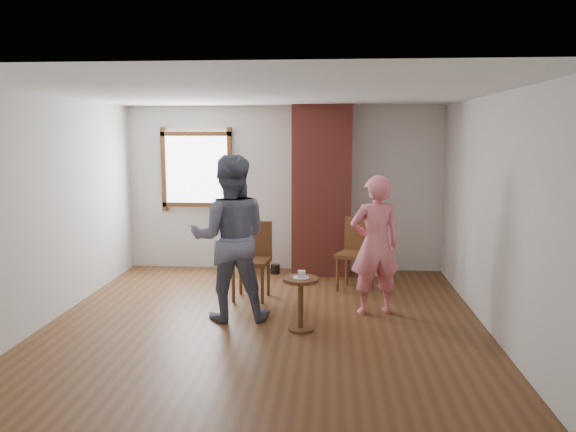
{
  "coord_description": "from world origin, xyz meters",
  "views": [
    {
      "loc": [
        0.73,
        -6.11,
        2.17
      ],
      "look_at": [
        0.21,
        0.8,
        1.15
      ],
      "focal_mm": 35.0,
      "sensor_mm": 36.0,
      "label": 1
    }
  ],
  "objects_px": {
    "side_table": "(301,295)",
    "person_pink": "(375,245)",
    "dining_chair_right": "(357,250)",
    "man": "(230,238)",
    "stoneware_crock": "(241,258)",
    "dining_chair_left": "(252,255)"
  },
  "relations": [
    {
      "from": "side_table",
      "to": "person_pink",
      "type": "bearing_deg",
      "value": 38.04
    },
    {
      "from": "dining_chair_right",
      "to": "man",
      "type": "height_order",
      "value": "man"
    },
    {
      "from": "dining_chair_right",
      "to": "person_pink",
      "type": "xyz_separation_m",
      "value": [
        0.15,
        -1.08,
        0.28
      ]
    },
    {
      "from": "side_table",
      "to": "man",
      "type": "height_order",
      "value": "man"
    },
    {
      "from": "stoneware_crock",
      "to": "man",
      "type": "distance_m",
      "value": 2.29
    },
    {
      "from": "person_pink",
      "to": "dining_chair_left",
      "type": "bearing_deg",
      "value": -33.5
    },
    {
      "from": "dining_chair_left",
      "to": "person_pink",
      "type": "bearing_deg",
      "value": -14.46
    },
    {
      "from": "side_table",
      "to": "person_pink",
      "type": "xyz_separation_m",
      "value": [
        0.86,
        0.67,
        0.44
      ]
    },
    {
      "from": "dining_chair_left",
      "to": "man",
      "type": "bearing_deg",
      "value": -93.64
    },
    {
      "from": "stoneware_crock",
      "to": "dining_chair_left",
      "type": "relative_size",
      "value": 0.46
    },
    {
      "from": "dining_chair_left",
      "to": "stoneware_crock",
      "type": "bearing_deg",
      "value": 111.14
    },
    {
      "from": "dining_chair_left",
      "to": "side_table",
      "type": "relative_size",
      "value": 1.69
    },
    {
      "from": "dining_chair_left",
      "to": "person_pink",
      "type": "distance_m",
      "value": 1.69
    },
    {
      "from": "side_table",
      "to": "dining_chair_right",
      "type": "bearing_deg",
      "value": 68.11
    },
    {
      "from": "man",
      "to": "person_pink",
      "type": "xyz_separation_m",
      "value": [
        1.7,
        0.31,
        -0.12
      ]
    },
    {
      "from": "stoneware_crock",
      "to": "person_pink",
      "type": "bearing_deg",
      "value": -43.74
    },
    {
      "from": "side_table",
      "to": "person_pink",
      "type": "distance_m",
      "value": 1.17
    },
    {
      "from": "stoneware_crock",
      "to": "man",
      "type": "relative_size",
      "value": 0.24
    },
    {
      "from": "dining_chair_left",
      "to": "man",
      "type": "height_order",
      "value": "man"
    },
    {
      "from": "dining_chair_right",
      "to": "person_pink",
      "type": "height_order",
      "value": "person_pink"
    },
    {
      "from": "dining_chair_right",
      "to": "side_table",
      "type": "distance_m",
      "value": 1.89
    },
    {
      "from": "side_table",
      "to": "man",
      "type": "bearing_deg",
      "value": 157.1
    }
  ]
}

